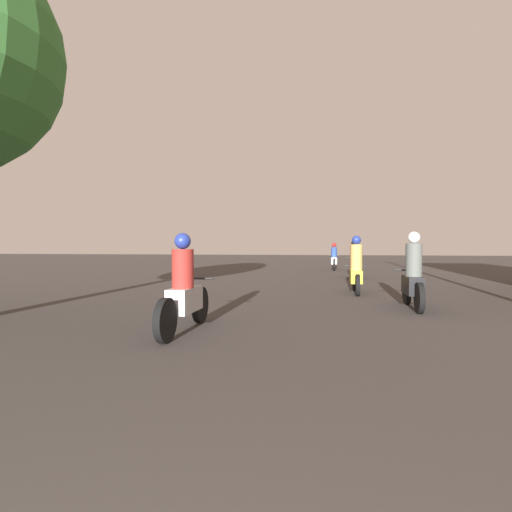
{
  "coord_description": "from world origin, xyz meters",
  "views": [
    {
      "loc": [
        0.34,
        0.44,
        1.28
      ],
      "look_at": [
        -2.92,
        18.14,
        0.85
      ],
      "focal_mm": 28.0,
      "sensor_mm": 36.0,
      "label": 1
    }
  ],
  "objects_px": {
    "motorcycle_yellow": "(356,270)",
    "motorcycle_black": "(413,278)",
    "motorcycle_white": "(334,259)",
    "motorcycle_red": "(354,263)",
    "motorcycle_silver": "(184,292)"
  },
  "relations": [
    {
      "from": "motorcycle_black",
      "to": "motorcycle_red",
      "type": "height_order",
      "value": "motorcycle_black"
    },
    {
      "from": "motorcycle_black",
      "to": "motorcycle_white",
      "type": "distance_m",
      "value": 13.53
    },
    {
      "from": "motorcycle_red",
      "to": "motorcycle_white",
      "type": "xyz_separation_m",
      "value": [
        -0.73,
        5.49,
        -0.02
      ]
    },
    {
      "from": "motorcycle_black",
      "to": "motorcycle_white",
      "type": "relative_size",
      "value": 0.9
    },
    {
      "from": "motorcycle_yellow",
      "to": "motorcycle_black",
      "type": "bearing_deg",
      "value": -79.03
    },
    {
      "from": "motorcycle_silver",
      "to": "motorcycle_white",
      "type": "height_order",
      "value": "motorcycle_silver"
    },
    {
      "from": "motorcycle_silver",
      "to": "motorcycle_red",
      "type": "height_order",
      "value": "motorcycle_red"
    },
    {
      "from": "motorcycle_black",
      "to": "motorcycle_yellow",
      "type": "relative_size",
      "value": 1.01
    },
    {
      "from": "motorcycle_yellow",
      "to": "motorcycle_silver",
      "type": "bearing_deg",
      "value": -127.08
    },
    {
      "from": "motorcycle_yellow",
      "to": "motorcycle_red",
      "type": "bearing_deg",
      "value": 77.42
    },
    {
      "from": "motorcycle_black",
      "to": "motorcycle_red",
      "type": "bearing_deg",
      "value": 91.02
    },
    {
      "from": "motorcycle_red",
      "to": "motorcycle_white",
      "type": "distance_m",
      "value": 5.54
    },
    {
      "from": "motorcycle_yellow",
      "to": "motorcycle_red",
      "type": "height_order",
      "value": "motorcycle_yellow"
    },
    {
      "from": "motorcycle_yellow",
      "to": "motorcycle_red",
      "type": "relative_size",
      "value": 0.89
    },
    {
      "from": "motorcycle_silver",
      "to": "motorcycle_white",
      "type": "distance_m",
      "value": 16.6
    }
  ]
}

